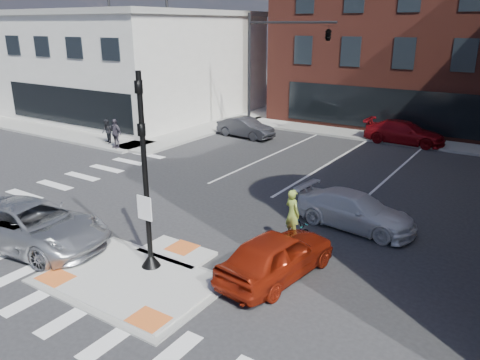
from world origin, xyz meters
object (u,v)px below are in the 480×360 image
Objects in this scene: white_pickup at (355,211)px; pedestrian_b at (115,133)px; pedestrian_a at (107,131)px; cyclist at (292,229)px; bg_car_dark at (245,127)px; bg_car_red at (404,133)px; silver_suv at (32,225)px; red_sedan at (277,255)px.

pedestrian_b is (-16.16, 3.00, 0.37)m from white_pickup.
pedestrian_a is 1.39m from pedestrian_b.
pedestrian_b is (-15.00, 5.91, 0.32)m from cyclist.
bg_car_dark reaches higher than white_pickup.
bg_car_red is at bearing 13.56° from white_pickup.
white_pickup is 16.44m from pedestrian_b.
pedestrian_a is (-6.03, -6.70, 0.24)m from bg_car_dark.
red_sedan is at bearing -78.68° from silver_suv.
red_sedan is 19.14m from bg_car_red.
bg_car_red reaches higher than white_pickup.
cyclist reaches higher than white_pickup.
bg_car_red is (-1.30, 19.10, -0.01)m from red_sedan.
red_sedan is at bearing -6.74° from pedestrian_a.
silver_suv is 1.14× the size of bg_car_red.
cyclist is at bearing -136.47° from bg_car_dark.
bg_car_dark is 2.29× the size of pedestrian_b.
bg_car_red is 18.86m from pedestrian_a.
silver_suv is 22.90m from bg_car_red.
pedestrian_b is at bearing 128.38° from bg_car_red.
silver_suv is at bearing 27.02° from red_sedan.
bg_car_red is at bearing -61.34° from bg_car_dark.
cyclist reaches higher than bg_car_dark.
pedestrian_b is (-4.73, -7.20, 0.37)m from bg_car_dark.
white_pickup is 0.92× the size of bg_car_red.
bg_car_red is 2.34× the size of cyclist.
pedestrian_a is at bearing 30.31° from silver_suv.
pedestrian_a is (-16.29, 6.41, 0.19)m from cyclist.
silver_suv is 1.40× the size of bg_car_dark.
red_sedan is 0.87× the size of bg_car_red.
red_sedan is 2.00m from cyclist.
bg_car_dark is 8.63m from pedestrian_b.
bg_car_dark is at bearing 58.21° from pedestrian_b.
bg_car_red is (6.70, 21.90, -0.07)m from silver_suv.
red_sedan is at bearing -25.31° from pedestrian_b.
cyclist is (10.27, -13.11, 0.05)m from bg_car_dark.
red_sedan is at bearing -138.94° from bg_car_dark.
silver_suv is at bearing 162.96° from bg_car_red.
pedestrian_b is (-15.50, 7.84, 0.30)m from red_sedan.
bg_car_dark is at bearing 0.85° from silver_suv.
cyclist reaches higher than pedestrian_b.
pedestrian_b reaches higher than pedestrian_a.
white_pickup is (8.66, 7.64, -0.13)m from silver_suv.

